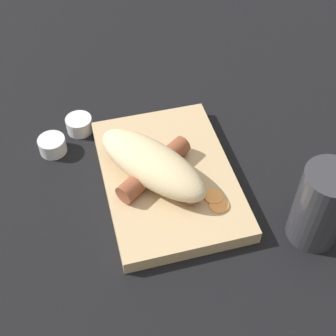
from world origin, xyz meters
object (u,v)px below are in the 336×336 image
condiment_cup_near (79,125)px  condiment_cup_far (53,146)px  food_tray (168,177)px  bread_roll (152,165)px  drink_glass (321,206)px  sausage (155,171)px

condiment_cup_near → condiment_cup_far: 0.06m
food_tray → condiment_cup_far: size_ratio=6.25×
food_tray → bread_roll: bearing=94.1°
condiment_cup_far → drink_glass: bearing=-126.9°
sausage → condiment_cup_near: size_ratio=3.17×
sausage → drink_glass: drink_glass is taller
bread_roll → condiment_cup_far: 0.18m
condiment_cup_far → drink_glass: (-0.25, -0.34, 0.05)m
food_tray → drink_glass: size_ratio=2.22×
food_tray → bread_roll: size_ratio=1.38×
condiment_cup_near → sausage: bearing=-148.5°
bread_roll → drink_glass: drink_glass is taller
condiment_cup_far → food_tray: bearing=-124.5°
food_tray → sausage: bearing=102.2°
sausage → condiment_cup_far: (0.12, 0.14, -0.03)m
sausage → drink_glass: (-0.14, -0.19, 0.02)m
condiment_cup_far → drink_glass: 0.42m
condiment_cup_near → drink_glass: size_ratio=0.36×
food_tray → condiment_cup_near: 0.19m
sausage → bread_roll: bearing=50.4°
sausage → condiment_cup_far: bearing=50.7°
food_tray → sausage: sausage is taller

